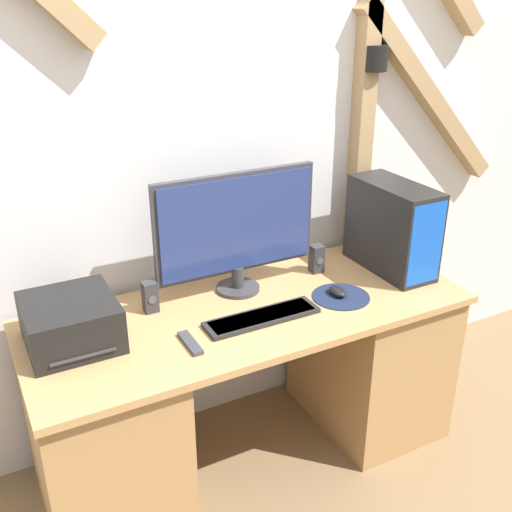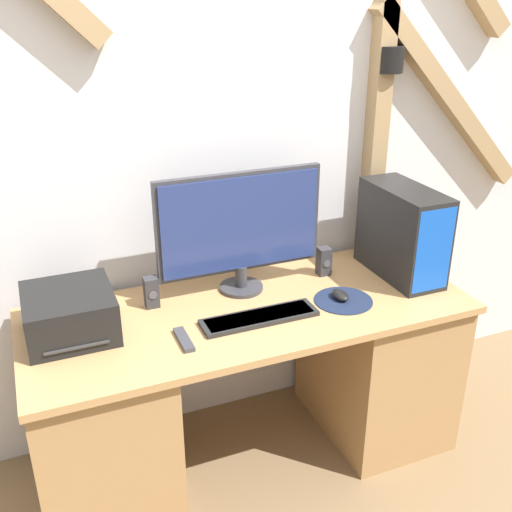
% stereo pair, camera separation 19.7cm
% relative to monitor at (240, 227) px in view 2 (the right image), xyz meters
% --- Properties ---
extents(ground_plane, '(12.00, 12.00, 0.00)m').
position_rel_monitor_xyz_m(ground_plane, '(-0.03, -0.51, -1.02)').
color(ground_plane, brown).
extents(wall_back, '(6.40, 0.17, 2.70)m').
position_rel_monitor_xyz_m(wall_back, '(-0.01, 0.24, 0.33)').
color(wall_back, silver).
rests_on(wall_back, ground_plane).
extents(desk, '(1.75, 0.70, 0.74)m').
position_rel_monitor_xyz_m(desk, '(-0.03, -0.17, -0.64)').
color(desk, tan).
rests_on(desk, ground_plane).
extents(monitor, '(0.69, 0.18, 0.50)m').
position_rel_monitor_xyz_m(monitor, '(0.00, 0.00, 0.00)').
color(monitor, '#333338').
rests_on(monitor, desk).
extents(keyboard, '(0.45, 0.12, 0.02)m').
position_rel_monitor_xyz_m(keyboard, '(-0.02, -0.27, -0.27)').
color(keyboard, black).
rests_on(keyboard, desk).
extents(mousepad, '(0.24, 0.24, 0.00)m').
position_rel_monitor_xyz_m(mousepad, '(0.34, -0.26, -0.28)').
color(mousepad, '#19233D').
rests_on(mousepad, desk).
extents(mouse, '(0.06, 0.09, 0.03)m').
position_rel_monitor_xyz_m(mouse, '(0.34, -0.24, -0.26)').
color(mouse, black).
rests_on(mouse, mousepad).
extents(computer_tower, '(0.19, 0.44, 0.39)m').
position_rel_monitor_xyz_m(computer_tower, '(0.69, -0.13, -0.08)').
color(computer_tower, black).
rests_on(computer_tower, desk).
extents(printer, '(0.31, 0.34, 0.16)m').
position_rel_monitor_xyz_m(printer, '(-0.70, -0.09, -0.20)').
color(printer, black).
rests_on(printer, desk).
extents(speaker_left, '(0.05, 0.06, 0.12)m').
position_rel_monitor_xyz_m(speaker_left, '(-0.38, -0.01, -0.22)').
color(speaker_left, '#2D2D33').
rests_on(speaker_left, desk).
extents(speaker_right, '(0.05, 0.06, 0.12)m').
position_rel_monitor_xyz_m(speaker_right, '(0.39, -0.01, -0.22)').
color(speaker_right, '#2D2D33').
rests_on(speaker_right, desk).
extents(remote_control, '(0.04, 0.16, 0.02)m').
position_rel_monitor_xyz_m(remote_control, '(-0.34, -0.30, -0.27)').
color(remote_control, '#38383D').
rests_on(remote_control, desk).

